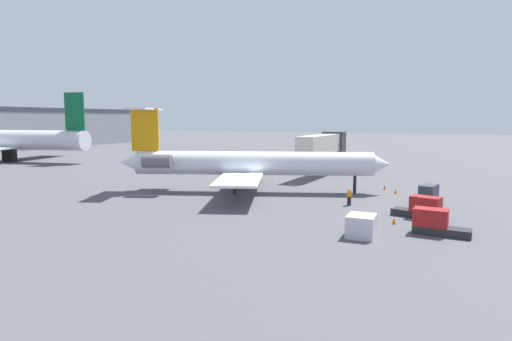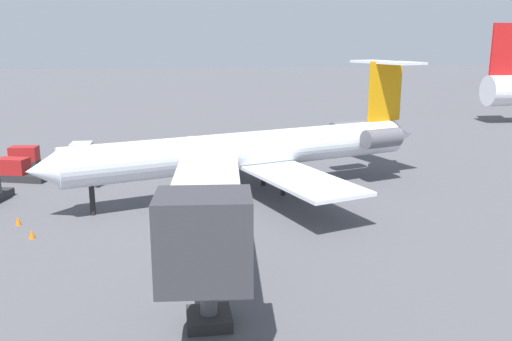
# 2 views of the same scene
# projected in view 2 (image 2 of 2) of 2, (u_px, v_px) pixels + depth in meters

# --- Properties ---
(ground_plane) EXTENTS (400.00, 400.00, 0.10)m
(ground_plane) POSITION_uv_depth(u_px,v_px,m) (226.00, 186.00, 43.14)
(ground_plane) COLOR #4C4C51
(regional_jet) EXTENTS (22.10, 30.53, 9.66)m
(regional_jet) POSITION_uv_depth(u_px,v_px,m) (260.00, 148.00, 40.62)
(regional_jet) COLOR silver
(regional_jet) RESTS_ON ground_plane
(jet_bridge) EXTENTS (14.39, 4.27, 6.37)m
(jet_bridge) POSITION_uv_depth(u_px,v_px,m) (208.00, 201.00, 22.84)
(jet_bridge) COLOR #B7B2A8
(jet_bridge) RESTS_ON ground_plane
(ground_crew_marshaller) EXTENTS (0.47, 0.47, 1.69)m
(ground_crew_marshaller) POSITION_uv_depth(u_px,v_px,m) (97.00, 177.00, 42.48)
(ground_crew_marshaller) COLOR black
(ground_crew_marshaller) RESTS_ON ground_plane
(baggage_tug_trailing) EXTENTS (2.59, 4.24, 1.90)m
(baggage_tug_trailing) POSITION_uv_depth(u_px,v_px,m) (18.00, 171.00, 44.46)
(baggage_tug_trailing) COLOR #262628
(baggage_tug_trailing) RESTS_ON ground_plane
(baggage_tug_spare) EXTENTS (1.82, 4.13, 1.90)m
(baggage_tug_spare) POSITION_uv_depth(u_px,v_px,m) (21.00, 158.00, 49.39)
(baggage_tug_spare) COLOR #262628
(baggage_tug_spare) RESTS_ON ground_plane
(cargo_container_uld) EXTENTS (2.29, 1.99, 1.61)m
(cargo_container_uld) POSITION_uv_depth(u_px,v_px,m) (82.00, 151.00, 52.75)
(cargo_container_uld) COLOR silver
(cargo_container_uld) RESTS_ON ground_plane
(traffic_cone_near) EXTENTS (0.36, 0.36, 0.55)m
(traffic_cone_near) POSITION_uv_depth(u_px,v_px,m) (32.00, 234.00, 31.58)
(traffic_cone_near) COLOR orange
(traffic_cone_near) RESTS_ON ground_plane
(traffic_cone_mid) EXTENTS (0.36, 0.36, 0.55)m
(traffic_cone_mid) POSITION_uv_depth(u_px,v_px,m) (52.00, 168.00, 47.99)
(traffic_cone_mid) COLOR orange
(traffic_cone_mid) RESTS_ON ground_plane
(traffic_cone_far) EXTENTS (0.36, 0.36, 0.55)m
(traffic_cone_far) POSITION_uv_depth(u_px,v_px,m) (18.00, 221.00, 33.91)
(traffic_cone_far) COLOR orange
(traffic_cone_far) RESTS_ON ground_plane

